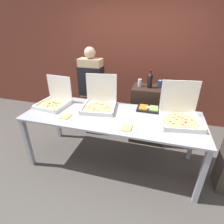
{
  "coord_description": "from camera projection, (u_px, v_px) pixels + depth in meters",
  "views": [
    {
      "loc": [
        0.6,
        -2.1,
        2.0
      ],
      "look_at": [
        0.0,
        0.0,
        0.9
      ],
      "focal_mm": 28.0,
      "sensor_mm": 36.0,
      "label": 1
    }
  ],
  "objects": [
    {
      "name": "pizza_box_near_left",
      "position": [
        54.0,
        100.0,
        2.75
      ],
      "size": [
        0.47,
        0.49,
        0.43
      ],
      "rotation": [
        0.0,
        0.0,
        -0.1
      ],
      "color": "white",
      "rests_on": "buffet_table"
    },
    {
      "name": "brick_wall_behind",
      "position": [
        134.0,
        56.0,
        3.68
      ],
      "size": [
        10.0,
        0.06,
        2.8
      ],
      "color": "brown",
      "rests_on": "ground_plane"
    },
    {
      "name": "person_server_vest",
      "position": [
        92.0,
        89.0,
        3.22
      ],
      "size": [
        0.42,
        0.24,
        1.66
      ],
      "rotation": [
        0.0,
        0.0,
        3.14
      ],
      "color": "#2D2D38",
      "rests_on": "ground_plane"
    },
    {
      "name": "buffet_table",
      "position": [
        112.0,
        120.0,
        2.51
      ],
      "size": [
        2.49,
        0.92,
        0.85
      ],
      "color": "#A8AAB2",
      "rests_on": "ground_plane"
    },
    {
      "name": "sideboard_podium",
      "position": [
        148.0,
        114.0,
        3.19
      ],
      "size": [
        0.62,
        0.44,
        1.04
      ],
      "color": "black",
      "rests_on": "ground_plane"
    },
    {
      "name": "soda_can_silver",
      "position": [
        140.0,
        83.0,
        2.99
      ],
      "size": [
        0.07,
        0.07,
        0.12
      ],
      "color": "silver",
      "rests_on": "sideboard_podium"
    },
    {
      "name": "ground_plane",
      "position": [
        112.0,
        161.0,
        2.85
      ],
      "size": [
        16.0,
        16.0,
        0.0
      ],
      "primitive_type": "plane",
      "color": "#514C47"
    },
    {
      "name": "pizza_box_near_right",
      "position": [
        100.0,
        102.0,
        2.66
      ],
      "size": [
        0.55,
        0.56,
        0.48
      ],
      "rotation": [
        0.0,
        0.0,
        0.15
      ],
      "color": "white",
      "rests_on": "buffet_table"
    },
    {
      "name": "paper_plate_front_left",
      "position": [
        66.0,
        116.0,
        2.41
      ],
      "size": [
        0.25,
        0.25,
        0.03
      ],
      "color": "white",
      "rests_on": "buffet_table"
    },
    {
      "name": "soda_can_colored",
      "position": [
        160.0,
        84.0,
        2.93
      ],
      "size": [
        0.07,
        0.07,
        0.12
      ],
      "color": "#334CB2",
      "rests_on": "sideboard_podium"
    },
    {
      "name": "soda_bottle",
      "position": [
        150.0,
        80.0,
        2.89
      ],
      "size": [
        0.09,
        0.09,
        0.3
      ],
      "color": "black",
      "rests_on": "sideboard_podium"
    },
    {
      "name": "pizza_box_far_left",
      "position": [
        180.0,
        115.0,
        2.3
      ],
      "size": [
        0.57,
        0.58,
        0.49
      ],
      "rotation": [
        0.0,
        0.0,
        0.15
      ],
      "color": "white",
      "rests_on": "buffet_table"
    },
    {
      "name": "veggie_tray",
      "position": [
        149.0,
        109.0,
        2.6
      ],
      "size": [
        0.34,
        0.22,
        0.05
      ],
      "color": "black",
      "rests_on": "buffet_table"
    },
    {
      "name": "paper_plate_front_right",
      "position": [
        127.0,
        128.0,
        2.14
      ],
      "size": [
        0.26,
        0.26,
        0.03
      ],
      "color": "white",
      "rests_on": "buffet_table"
    }
  ]
}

